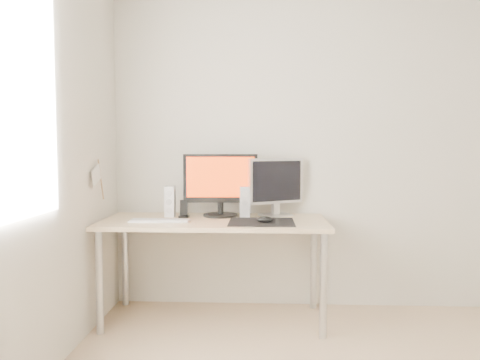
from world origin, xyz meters
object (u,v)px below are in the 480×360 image
object	(u,v)px
speaker_left	(170,201)
phone_dock	(184,212)
main_monitor	(220,183)
speaker_right	(245,202)
mouse	(264,219)
desk	(214,231)
keyboard	(160,221)
second_monitor	(276,184)

from	to	relation	value
speaker_left	phone_dock	size ratio (longest dim) A/B	1.75
main_monitor	speaker_right	world-z (taller)	main_monitor
mouse	phone_dock	size ratio (longest dim) A/B	0.88
speaker_right	phone_dock	xyz separation A→B (m)	(-0.45, -0.05, -0.07)
desk	keyboard	distance (m)	0.39
main_monitor	keyboard	bearing A→B (deg)	-145.70
main_monitor	speaker_left	distance (m)	0.40
main_monitor	keyboard	size ratio (longest dim) A/B	1.31
desk	second_monitor	bearing A→B (deg)	25.53
speaker_left	second_monitor	bearing A→B (deg)	5.77
desk	main_monitor	size ratio (longest dim) A/B	2.90
mouse	keyboard	distance (m)	0.73
main_monitor	keyboard	world-z (taller)	main_monitor
desk	speaker_right	size ratio (longest dim) A/B	7.00
keyboard	phone_dock	distance (m)	0.24
speaker_right	phone_dock	bearing A→B (deg)	-173.17
keyboard	speaker_right	bearing A→B (deg)	22.91
second_monitor	keyboard	size ratio (longest dim) A/B	1.03
keyboard	phone_dock	size ratio (longest dim) A/B	3.22
mouse	speaker_left	xyz separation A→B (m)	(-0.70, 0.25, 0.09)
main_monitor	second_monitor	xyz separation A→B (m)	(0.41, 0.04, -0.01)
speaker_left	phone_dock	distance (m)	0.14
mouse	speaker_left	world-z (taller)	speaker_left
mouse	second_monitor	world-z (taller)	second_monitor
mouse	keyboard	world-z (taller)	mouse
main_monitor	speaker_right	bearing A→B (deg)	-7.99
mouse	desk	xyz separation A→B (m)	(-0.36, 0.12, -0.10)
main_monitor	speaker_left	xyz separation A→B (m)	(-0.37, -0.04, -0.14)
speaker_left	keyboard	xyz separation A→B (m)	(-0.03, -0.24, -0.11)
second_monitor	speaker_left	bearing A→B (deg)	-174.23
second_monitor	speaker_right	size ratio (longest dim) A/B	1.90
keyboard	phone_dock	xyz separation A→B (m)	(0.14, 0.19, 0.03)
mouse	phone_dock	world-z (taller)	phone_dock
desk	keyboard	size ratio (longest dim) A/B	3.81
mouse	main_monitor	world-z (taller)	main_monitor
desk	keyboard	xyz separation A→B (m)	(-0.37, -0.10, 0.09)
second_monitor	phone_dock	size ratio (longest dim) A/B	3.33
desk	speaker_right	world-z (taller)	speaker_right
main_monitor	keyboard	xyz separation A→B (m)	(-0.40, -0.27, -0.25)
speaker_left	keyboard	world-z (taller)	speaker_left
main_monitor	phone_dock	xyz separation A→B (m)	(-0.26, -0.08, -0.21)
speaker_right	phone_dock	distance (m)	0.46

